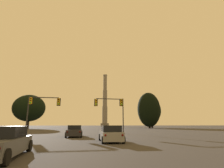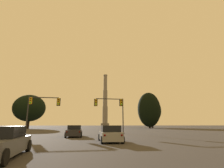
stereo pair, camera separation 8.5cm
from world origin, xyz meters
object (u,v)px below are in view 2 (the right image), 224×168
(traffic_light_overhead_right, at_px, (113,107))
(smokestack, at_px, (105,105))
(traffic_light_overhead_left, at_px, (39,105))
(hatchback_right_lane_second, at_px, (110,134))
(sedan_center_lane_front, at_px, (74,131))
(sedan_left_lane_third, at_px, (0,143))

(traffic_light_overhead_right, distance_m, smokestack, 111.17)
(traffic_light_overhead_right, bearing_deg, traffic_light_overhead_left, -177.00)
(traffic_light_overhead_left, relative_size, smokestack, 0.14)
(hatchback_right_lane_second, relative_size, traffic_light_overhead_right, 0.70)
(sedan_center_lane_front, distance_m, smokestack, 118.29)
(sedan_center_lane_front, bearing_deg, sedan_left_lane_third, -100.83)
(sedan_left_lane_third, xyz_separation_m, smokestack, (22.32, 129.86, 15.88))
(sedan_center_lane_front, xyz_separation_m, traffic_light_overhead_left, (-5.78, 5.24, 3.75))
(smokestack, bearing_deg, sedan_center_lane_front, -99.52)
(smokestack, bearing_deg, hatchback_right_lane_second, -97.38)
(smokestack, bearing_deg, sedan_left_lane_third, -99.75)
(hatchback_right_lane_second, height_order, sedan_center_lane_front, hatchback_right_lane_second)
(traffic_light_overhead_left, distance_m, smokestack, 113.84)
(traffic_light_overhead_right, relative_size, smokestack, 0.14)
(hatchback_right_lane_second, distance_m, traffic_light_overhead_left, 16.31)
(sedan_left_lane_third, relative_size, traffic_light_overhead_left, 0.82)
(sedan_left_lane_third, distance_m, sedan_center_lane_front, 14.56)
(traffic_light_overhead_right, bearing_deg, smokestack, 83.15)
(traffic_light_overhead_left, height_order, smokestack, smokestack)
(hatchback_right_lane_second, xyz_separation_m, smokestack, (15.96, 123.29, 15.89))
(sedan_center_lane_front, relative_size, traffic_light_overhead_left, 0.81)
(sedan_left_lane_third, distance_m, hatchback_right_lane_second, 9.15)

